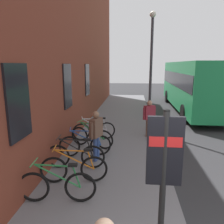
{
  "coord_description": "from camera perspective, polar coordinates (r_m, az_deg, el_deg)",
  "views": [
    {
      "loc": [
        -2.3,
        1.1,
        3.17
      ],
      "look_at": [
        4.52,
        1.75,
        1.68
      ],
      "focal_mm": 35.07,
      "sensor_mm": 36.0,
      "label": 1
    }
  ],
  "objects": [
    {
      "name": "ground",
      "position": [
        9.13,
        18.62,
        -8.73
      ],
      "size": [
        60.0,
        60.0,
        0.0
      ],
      "primitive_type": "plane",
      "color": "#2D2D30"
    },
    {
      "name": "sidewalk_pavement",
      "position": [
        10.78,
        1.78,
        -4.52
      ],
      "size": [
        24.0,
        3.5,
        0.12
      ],
      "primitive_type": "cube",
      "color": "slate",
      "rests_on": "ground"
    },
    {
      "name": "station_facade",
      "position": [
        11.71,
        -8.39,
        19.42
      ],
      "size": [
        22.0,
        0.65,
        9.32
      ],
      "color": "brown",
      "rests_on": "ground"
    },
    {
      "name": "bicycle_far_end",
      "position": [
        5.31,
        -14.06,
        -18.21
      ],
      "size": [
        0.48,
        1.77,
        0.97
      ],
      "color": "black",
      "rests_on": "sidewalk_pavement"
    },
    {
      "name": "bicycle_mid_rack",
      "position": [
        5.99,
        -9.82,
        -14.29
      ],
      "size": [
        0.48,
        1.76,
        0.97
      ],
      "color": "black",
      "rests_on": "sidewalk_pavement"
    },
    {
      "name": "bicycle_beside_lamp",
      "position": [
        6.74,
        -9.46,
        -11.17
      ],
      "size": [
        0.48,
        1.77,
        0.97
      ],
      "color": "black",
      "rests_on": "sidewalk_pavement"
    },
    {
      "name": "bicycle_end_of_row",
      "position": [
        7.53,
        -6.93,
        -8.52
      ],
      "size": [
        0.55,
        1.74,
        0.97
      ],
      "color": "black",
      "rests_on": "sidewalk_pavement"
    },
    {
      "name": "bicycle_by_door",
      "position": [
        8.29,
        -5.28,
        -6.51
      ],
      "size": [
        0.69,
        1.7,
        0.97
      ],
      "color": "black",
      "rests_on": "sidewalk_pavement"
    },
    {
      "name": "bicycle_leaning_wall",
      "position": [
        9.07,
        -4.63,
        -4.84
      ],
      "size": [
        0.65,
        1.71,
        0.97
      ],
      "color": "black",
      "rests_on": "sidewalk_pavement"
    },
    {
      "name": "transit_info_sign",
      "position": [
        3.55,
        13.46,
        -12.19
      ],
      "size": [
        0.1,
        0.55,
        2.4
      ],
      "color": "black",
      "rests_on": "sidewalk_pavement"
    },
    {
      "name": "city_bus",
      "position": [
        16.19,
        20.29,
        7.07
      ],
      "size": [
        10.53,
        2.74,
        3.35
      ],
      "color": "#1E8C4C",
      "rests_on": "ground"
    },
    {
      "name": "pedestrian_by_facade",
      "position": [
        6.97,
        -4.18,
        -4.91
      ],
      "size": [
        0.58,
        0.39,
        1.63
      ],
      "color": "#334C8C",
      "rests_on": "sidewalk_pavement"
    },
    {
      "name": "pedestrian_crossing_street",
      "position": [
        9.43,
        9.7,
        -0.72
      ],
      "size": [
        0.4,
        0.55,
        1.57
      ],
      "color": "brown",
      "rests_on": "sidewalk_pavement"
    },
    {
      "name": "street_lamp",
      "position": [
        10.32,
        10.16,
        12.62
      ],
      "size": [
        0.28,
        0.28,
        5.33
      ],
      "color": "#333338",
      "rests_on": "sidewalk_pavement"
    }
  ]
}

